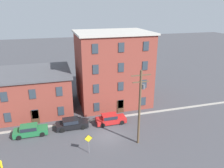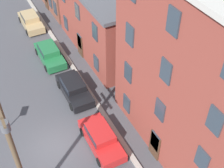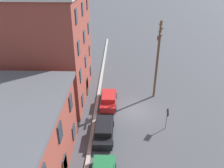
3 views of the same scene
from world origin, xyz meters
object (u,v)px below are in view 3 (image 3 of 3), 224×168
Objects in this scene: car_black at (104,130)px; utility_pole at (158,57)px; car_red at (108,99)px; caution_sign at (167,115)px.

utility_pole is (7.73, -5.92, 4.63)m from car_black.
car_black is 1.00× the size of car_red.
utility_pole reaches higher than car_black.
caution_sign is at bearing -77.89° from car_black.
car_red is (5.64, -0.22, 0.00)m from car_black.
car_red is 7.47m from caution_sign.
car_red is 0.46× the size of utility_pole.
car_black is at bearing 142.55° from utility_pole.
caution_sign reaches higher than car_red.
car_red is at bearing -2.20° from car_black.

